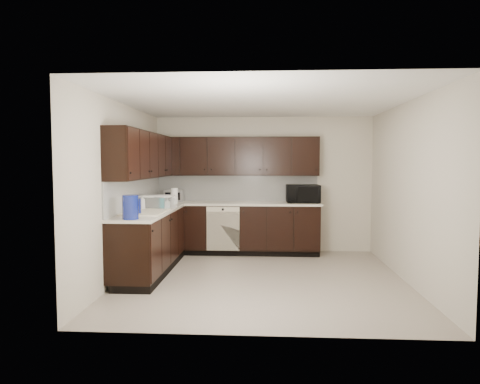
% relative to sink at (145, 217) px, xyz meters
% --- Properties ---
extents(floor, '(4.00, 4.00, 0.00)m').
position_rel_sink_xyz_m(floor, '(1.68, 0.01, -0.88)').
color(floor, '#A29586').
rests_on(floor, ground).
extents(ceiling, '(4.00, 4.00, 0.00)m').
position_rel_sink_xyz_m(ceiling, '(1.68, 0.01, 1.62)').
color(ceiling, white).
rests_on(ceiling, wall_back).
extents(wall_back, '(4.00, 0.02, 2.50)m').
position_rel_sink_xyz_m(wall_back, '(1.68, 2.01, 0.37)').
color(wall_back, beige).
rests_on(wall_back, floor).
extents(wall_left, '(0.02, 4.00, 2.50)m').
position_rel_sink_xyz_m(wall_left, '(-0.32, 0.01, 0.37)').
color(wall_left, beige).
rests_on(wall_left, floor).
extents(wall_right, '(0.02, 4.00, 2.50)m').
position_rel_sink_xyz_m(wall_right, '(3.68, 0.01, 0.37)').
color(wall_right, beige).
rests_on(wall_right, floor).
extents(wall_front, '(4.00, 0.02, 2.50)m').
position_rel_sink_xyz_m(wall_front, '(1.68, -1.99, 0.37)').
color(wall_front, beige).
rests_on(wall_front, floor).
extents(lower_cabinets, '(3.00, 2.80, 0.90)m').
position_rel_sink_xyz_m(lower_cabinets, '(0.67, 1.12, -0.47)').
color(lower_cabinets, black).
rests_on(lower_cabinets, floor).
extents(countertop, '(3.03, 2.83, 0.04)m').
position_rel_sink_xyz_m(countertop, '(0.67, 1.12, 0.04)').
color(countertop, beige).
rests_on(countertop, lower_cabinets).
extents(backsplash, '(3.00, 2.80, 0.48)m').
position_rel_sink_xyz_m(backsplash, '(0.46, 1.33, 0.30)').
color(backsplash, white).
rests_on(backsplash, countertop).
extents(upper_cabinets, '(3.00, 2.80, 0.70)m').
position_rel_sink_xyz_m(upper_cabinets, '(0.58, 1.22, 0.89)').
color(upper_cabinets, black).
rests_on(upper_cabinets, wall_back).
extents(dishwasher, '(0.58, 0.04, 0.78)m').
position_rel_sink_xyz_m(dishwasher, '(0.98, 1.42, -0.33)').
color(dishwasher, beige).
rests_on(dishwasher, lower_cabinets).
extents(sink, '(0.54, 0.82, 0.42)m').
position_rel_sink_xyz_m(sink, '(0.00, 0.00, 0.00)').
color(sink, beige).
rests_on(sink, countertop).
extents(microwave, '(0.60, 0.42, 0.32)m').
position_rel_sink_xyz_m(microwave, '(2.39, 1.67, 0.22)').
color(microwave, black).
rests_on(microwave, countertop).
extents(soap_bottle_a, '(0.09, 0.09, 0.17)m').
position_rel_sink_xyz_m(soap_bottle_a, '(0.20, 0.55, 0.14)').
color(soap_bottle_a, gray).
rests_on(soap_bottle_a, countertop).
extents(soap_bottle_b, '(0.09, 0.10, 0.23)m').
position_rel_sink_xyz_m(soap_bottle_b, '(-0.15, 0.39, 0.17)').
color(soap_bottle_b, gray).
rests_on(soap_bottle_b, countertop).
extents(toaster_oven, '(0.34, 0.26, 0.21)m').
position_rel_sink_xyz_m(toaster_oven, '(0.04, 1.78, 0.17)').
color(toaster_oven, '#B2B2B4').
rests_on(toaster_oven, countertop).
extents(storage_bin, '(0.58, 0.50, 0.19)m').
position_rel_sink_xyz_m(storage_bin, '(0.02, 0.61, 0.16)').
color(storage_bin, silver).
rests_on(storage_bin, countertop).
extents(blue_pitcher, '(0.27, 0.27, 0.31)m').
position_rel_sink_xyz_m(blue_pitcher, '(0.01, -0.69, 0.21)').
color(blue_pitcher, navy).
rests_on(blue_pitcher, countertop).
extents(teal_tumbler, '(0.10, 0.10, 0.17)m').
position_rel_sink_xyz_m(teal_tumbler, '(0.13, 0.47, 0.15)').
color(teal_tumbler, '#0D7F90').
rests_on(teal_tumbler, countertop).
extents(paper_towel_roll, '(0.15, 0.15, 0.27)m').
position_rel_sink_xyz_m(paper_towel_roll, '(0.13, 1.36, 0.19)').
color(paper_towel_roll, white).
rests_on(paper_towel_roll, countertop).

